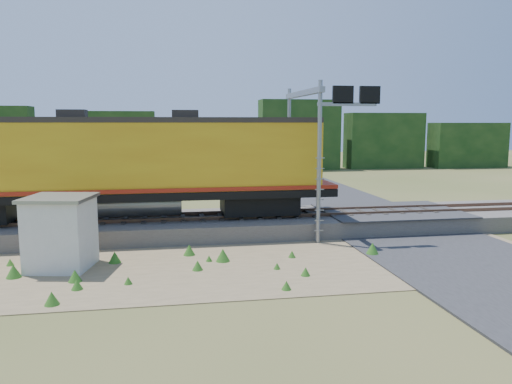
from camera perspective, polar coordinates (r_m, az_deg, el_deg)
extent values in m
plane|color=#475123|center=(19.00, 3.27, -8.39)|extent=(140.00, 140.00, 0.00)
cube|color=slate|center=(24.61, 0.09, -3.63)|extent=(70.00, 5.00, 0.80)
cube|color=brown|center=(23.83, 0.40, -2.84)|extent=(70.00, 0.10, 0.16)
cube|color=brown|center=(25.22, -0.19, -2.24)|extent=(70.00, 0.10, 0.16)
cube|color=#8C7754|center=(19.13, -2.98, -8.22)|extent=(26.00, 8.00, 0.03)
cube|color=#38383A|center=(26.63, 15.11, -2.08)|extent=(7.00, 5.20, 0.06)
cube|color=#38383A|center=(41.63, 5.78, 0.58)|extent=(7.00, 24.00, 0.08)
cube|color=black|center=(55.95, -5.62, 5.76)|extent=(36.00, 3.00, 6.50)
cube|color=black|center=(24.45, 0.33, -1.30)|extent=(3.62, 2.31, 0.90)
cube|color=black|center=(24.08, -15.14, -0.20)|extent=(20.09, 3.01, 0.36)
cylinder|color=gray|center=(24.15, -15.10, -1.33)|extent=(5.52, 1.21, 1.21)
cube|color=gold|center=(23.91, -15.29, 3.93)|extent=(18.58, 2.91, 3.11)
cube|color=maroon|center=(24.04, -15.16, 0.51)|extent=(20.09, 3.06, 0.18)
cube|color=#28231E|center=(23.86, -15.44, 7.95)|extent=(18.58, 2.96, 0.24)
cube|color=#28231E|center=(24.13, -20.26, 8.29)|extent=(1.21, 1.00, 0.45)
cube|color=#28231E|center=(23.77, -8.13, 8.71)|extent=(1.21, 1.00, 0.45)
cube|color=silver|center=(19.63, -21.41, -4.51)|extent=(2.42, 2.42, 2.58)
cube|color=gray|center=(19.40, -21.61, -0.63)|extent=(2.66, 2.66, 0.12)
cylinder|color=gray|center=(21.99, 7.22, 3.28)|extent=(0.18, 0.18, 7.15)
cylinder|color=gray|center=(27.38, 3.77, 4.23)|extent=(0.18, 0.18, 7.15)
cube|color=gray|center=(24.65, 5.40, 11.16)|extent=(0.26, 6.20, 0.26)
cube|color=gray|center=(22.33, 10.38, 9.83)|extent=(2.65, 0.15, 0.15)
cube|color=black|center=(22.28, 9.91, 10.90)|extent=(0.92, 0.15, 0.77)
cube|color=black|center=(22.72, 12.87, 10.76)|extent=(0.92, 0.15, 0.77)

